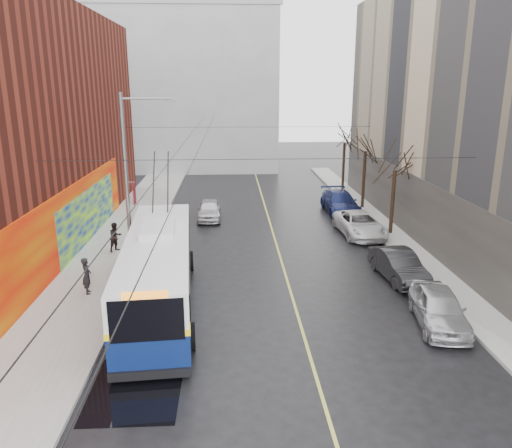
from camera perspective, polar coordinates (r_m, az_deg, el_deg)
The scene contains 21 objects.
ground at distance 17.05m, azimuth 1.77°, elevation -17.54°, with size 140.00×140.00×0.00m, color black.
sidewalk_left at distance 28.61m, azimuth -16.54°, elevation -3.90°, with size 4.00×60.00×0.15m, color gray.
sidewalk_right at distance 29.63m, azimuth 17.41°, elevation -3.30°, with size 2.00×60.00×0.15m, color gray.
lane_line at distance 29.84m, azimuth 2.42°, elevation -2.58°, with size 0.12×50.00×0.01m, color #BFB74C.
building_far at distance 59.39m, azimuth -7.90°, elevation 15.20°, with size 20.50×12.10×18.00m.
streetlight_pole at distance 25.10m, azimuth -14.25°, elevation 4.88°, with size 2.65×0.60×9.00m.
catenary_wires at distance 29.18m, azimuth -5.62°, elevation 9.51°, with size 18.00×60.00×0.22m.
tree_near at distance 32.20m, azimuth 15.70°, elevation 7.30°, with size 3.20×3.20×6.40m.
tree_mid at distance 38.82m, azimuth 12.47°, elevation 9.26°, with size 3.20×3.20×6.68m.
tree_far at distance 45.58m, azimuth 10.14°, elevation 10.14°, with size 3.20×3.20×6.57m.
puddle at distance 17.12m, azimuth -13.55°, elevation -17.84°, with size 2.84×3.73×0.01m, color black.
pigeons_flying at distance 23.89m, azimuth -5.03°, elevation 10.00°, with size 4.28×1.00×2.34m.
trolleybus at distance 22.02m, azimuth -11.05°, elevation -5.07°, with size 3.64×12.66×5.93m.
parked_car_a at distance 21.44m, azimuth 20.17°, elevation -8.97°, with size 1.77×4.40×1.50m, color silver.
parked_car_b at distance 25.67m, azimuth 15.97°, elevation -4.57°, with size 1.54×4.41×1.45m, color black.
parked_car_c at distance 32.54m, azimuth 11.78°, elevation -0.01°, with size 2.43×5.28×1.47m, color silver.
parked_car_d at distance 38.05m, azimuth 9.58°, elevation 2.46°, with size 2.23×5.48×1.59m, color navy.
following_car at distance 35.86m, azimuth -5.37°, elevation 1.64°, with size 1.64×4.08×1.39m, color silver.
pedestrian_a at distance 23.92m, azimuth -18.78°, elevation -5.61°, with size 0.62×0.41×1.70m, color black.
pedestrian_b at distance 29.44m, azimuth -15.75°, elevation -1.43°, with size 0.81×0.63×1.67m, color black.
pedestrian_c at distance 27.90m, azimuth -13.73°, elevation -2.06°, with size 1.17×0.68×1.82m, color black.
Camera 1 is at (-1.26, -14.21, 9.33)m, focal length 35.00 mm.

